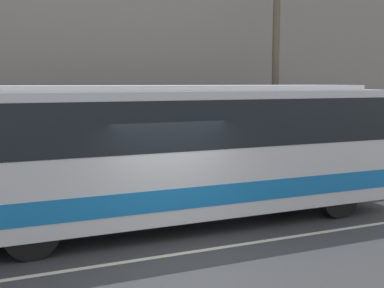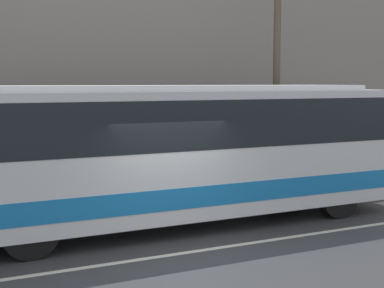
{
  "view_description": "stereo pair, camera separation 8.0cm",
  "coord_description": "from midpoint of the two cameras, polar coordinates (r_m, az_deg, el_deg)",
  "views": [
    {
      "loc": [
        -4.25,
        -9.14,
        3.3
      ],
      "look_at": [
        1.1,
        2.03,
        1.87
      ],
      "focal_mm": 50.0,
      "sensor_mm": 36.0,
      "label": 1
    },
    {
      "loc": [
        -4.18,
        -9.17,
        3.3
      ],
      "look_at": [
        1.1,
        2.03,
        1.87
      ],
      "focal_mm": 50.0,
      "sensor_mm": 36.0,
      "label": 2
    }
  ],
  "objects": [
    {
      "name": "ground_plane",
      "position": [
        10.6,
        -0.85,
        -11.54
      ],
      "size": [
        60.0,
        60.0,
        0.0
      ],
      "primitive_type": "plane",
      "color": "#38383A"
    },
    {
      "name": "lane_stripe",
      "position": [
        10.6,
        -0.85,
        -11.52
      ],
      "size": [
        54.0,
        0.14,
        0.01
      ],
      "color": "beige",
      "rests_on": "ground_plane"
    },
    {
      "name": "transit_bus",
      "position": [
        12.22,
        -2.76,
        -0.37
      ],
      "size": [
        11.32,
        2.58,
        3.23
      ],
      "color": "silver",
      "rests_on": "ground_plane"
    },
    {
      "name": "sidewalk",
      "position": [
        15.55,
        -9.35,
        -5.45
      ],
      "size": [
        60.0,
        2.93,
        0.16
      ],
      "color": "#A09E99",
      "rests_on": "ground_plane"
    },
    {
      "name": "utility_pole_near",
      "position": [
        16.82,
        8.76,
        7.47
      ],
      "size": [
        0.22,
        0.22,
        6.84
      ],
      "color": "brown",
      "rests_on": "sidewalk"
    },
    {
      "name": "building_facade",
      "position": [
        16.82,
        -11.21,
        10.94
      ],
      "size": [
        60.0,
        0.35,
        9.57
      ],
      "color": "gray",
      "rests_on": "ground_plane"
    }
  ]
}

